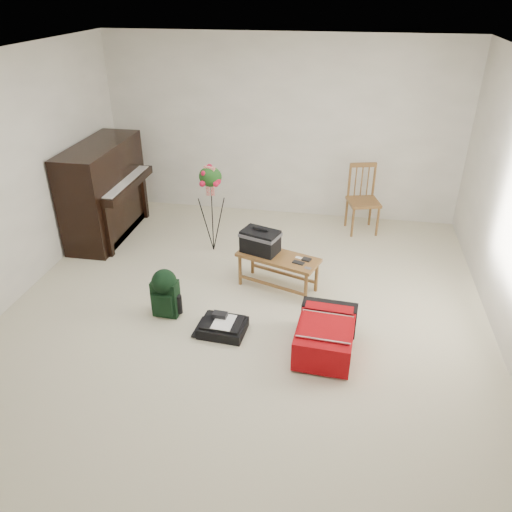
% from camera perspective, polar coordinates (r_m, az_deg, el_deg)
% --- Properties ---
extents(floor, '(5.00, 5.50, 0.01)m').
position_cam_1_polar(floor, '(5.22, -1.49, -7.01)').
color(floor, beige).
rests_on(floor, ground).
extents(ceiling, '(5.00, 5.50, 0.01)m').
position_cam_1_polar(ceiling, '(4.26, -1.94, 21.35)').
color(ceiling, white).
rests_on(ceiling, wall_back).
extents(wall_back, '(5.00, 0.04, 2.50)m').
position_cam_1_polar(wall_back, '(7.16, 2.95, 14.29)').
color(wall_back, silver).
rests_on(wall_back, floor).
extents(piano, '(0.71, 1.50, 1.25)m').
position_cam_1_polar(piano, '(6.95, -16.85, 6.95)').
color(piano, black).
rests_on(piano, floor).
extents(bench, '(0.97, 0.63, 0.70)m').
position_cam_1_polar(bench, '(5.47, 0.96, 0.91)').
color(bench, brown).
rests_on(bench, floor).
extents(dining_chair, '(0.49, 0.49, 0.92)m').
position_cam_1_polar(dining_chair, '(6.98, 12.18, 6.31)').
color(dining_chair, brown).
rests_on(dining_chair, floor).
extents(red_suitcase, '(0.56, 0.79, 0.33)m').
position_cam_1_polar(red_suitcase, '(4.78, 7.96, -8.58)').
color(red_suitcase, '#AD070B').
rests_on(red_suitcase, floor).
extents(black_duffel, '(0.47, 0.39, 0.19)m').
position_cam_1_polar(black_duffel, '(4.99, -3.82, -8.04)').
color(black_duffel, black).
rests_on(black_duffel, floor).
extents(green_backpack, '(0.27, 0.26, 0.53)m').
position_cam_1_polar(green_backpack, '(5.18, -10.36, -3.92)').
color(green_backpack, black).
rests_on(green_backpack, floor).
extents(flower_stand, '(0.44, 0.44, 1.15)m').
position_cam_1_polar(flower_stand, '(6.25, -5.07, 5.30)').
color(flower_stand, black).
rests_on(flower_stand, floor).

